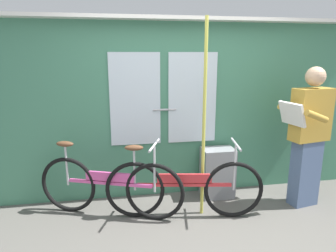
# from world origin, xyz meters

# --- Properties ---
(ground_plane) EXTENTS (5.95, 3.94, 0.04)m
(ground_plane) POSITION_xyz_m (0.00, 0.00, -0.02)
(ground_plane) COLOR #56544F
(train_door_wall) EXTENTS (4.95, 0.28, 2.18)m
(train_door_wall) POSITION_xyz_m (-0.01, 1.16, 1.14)
(train_door_wall) COLOR #427F60
(train_door_wall) RESTS_ON ground_plane
(bicycle_near_door) EXTENTS (1.57, 0.70, 0.86)m
(bicycle_near_door) POSITION_xyz_m (-0.89, 0.69, 0.35)
(bicycle_near_door) COLOR black
(bicycle_near_door) RESTS_ON ground_plane
(bicycle_leaning_behind) EXTENTS (1.70, 0.48, 0.86)m
(bicycle_leaning_behind) POSITION_xyz_m (-0.09, 0.51, 0.35)
(bicycle_leaning_behind) COLOR black
(bicycle_leaning_behind) RESTS_ON ground_plane
(passenger_reading_newspaper) EXTENTS (0.60, 0.52, 1.64)m
(passenger_reading_newspaper) POSITION_xyz_m (1.38, 0.56, 0.86)
(passenger_reading_newspaper) COLOR slate
(passenger_reading_newspaper) RESTS_ON ground_plane
(trash_bin_by_wall) EXTENTS (0.40, 0.28, 0.63)m
(trash_bin_by_wall) POSITION_xyz_m (0.45, 0.95, 0.31)
(trash_bin_by_wall) COLOR gray
(trash_bin_by_wall) RESTS_ON ground_plane
(handrail_pole) EXTENTS (0.04, 0.04, 2.14)m
(handrail_pole) POSITION_xyz_m (0.13, 0.56, 1.07)
(handrail_pole) COLOR #C6C14C
(handrail_pole) RESTS_ON ground_plane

